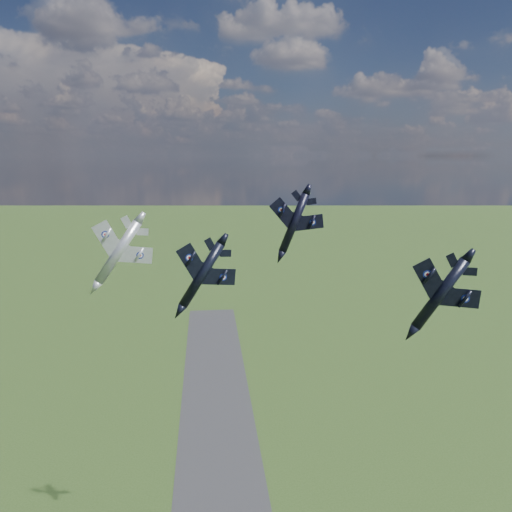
{
  "coord_description": "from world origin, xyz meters",
  "views": [
    {
      "loc": [
        -2.89,
        -59.33,
        97.57
      ],
      "look_at": [
        4.49,
        12.83,
        82.99
      ],
      "focal_mm": 35.0,
      "sensor_mm": 36.0,
      "label": 1
    }
  ],
  "objects_px": {
    "jet_lead_navy": "(202,275)",
    "jet_high_navy": "(294,223)",
    "jet_right_navy": "(440,294)",
    "jet_left_silver": "(118,252)"
  },
  "relations": [
    {
      "from": "jet_lead_navy",
      "to": "jet_high_navy",
      "type": "distance_m",
      "value": 32.71
    },
    {
      "from": "jet_high_navy",
      "to": "jet_right_navy",
      "type": "bearing_deg",
      "value": -73.23
    },
    {
      "from": "jet_left_silver",
      "to": "jet_high_navy",
      "type": "bearing_deg",
      "value": 17.84
    },
    {
      "from": "jet_right_navy",
      "to": "jet_high_navy",
      "type": "relative_size",
      "value": 0.81
    },
    {
      "from": "jet_high_navy",
      "to": "jet_left_silver",
      "type": "distance_m",
      "value": 34.0
    },
    {
      "from": "jet_right_navy",
      "to": "jet_left_silver",
      "type": "relative_size",
      "value": 0.86
    },
    {
      "from": "jet_right_navy",
      "to": "jet_left_silver",
      "type": "distance_m",
      "value": 47.13
    },
    {
      "from": "jet_lead_navy",
      "to": "jet_left_silver",
      "type": "relative_size",
      "value": 0.88
    },
    {
      "from": "jet_right_navy",
      "to": "jet_high_navy",
      "type": "height_order",
      "value": "jet_high_navy"
    },
    {
      "from": "jet_right_navy",
      "to": "jet_high_navy",
      "type": "bearing_deg",
      "value": 115.42
    }
  ]
}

